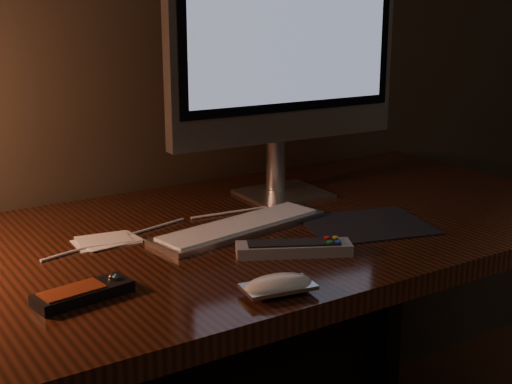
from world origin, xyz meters
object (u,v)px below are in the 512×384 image
keyboard (240,226)px  media_remote (83,293)px  mouse (278,288)px  tv_remote (294,248)px  monitor (287,40)px  desk (217,278)px

keyboard → media_remote: 0.41m
keyboard → mouse: (-0.12, -0.30, 0.00)m
mouse → tv_remote: size_ratio=0.54×
monitor → mouse: 0.66m
keyboard → media_remote: (-0.38, -0.16, 0.00)m
desk → monitor: 0.54m
desk → tv_remote: tv_remote is taller
mouse → media_remote: media_remote is taller
mouse → tv_remote: tv_remote is taller
monitor → keyboard: (-0.22, -0.15, -0.35)m
monitor → keyboard: 0.44m
keyboard → media_remote: size_ratio=2.43×
keyboard → media_remote: media_remote is taller
keyboard → mouse: bearing=-120.7°
desk → monitor: monitor is taller
tv_remote → desk: bearing=121.2°
desk → media_remote: (-0.37, -0.23, 0.14)m
desk → keyboard: (0.01, -0.08, 0.14)m
mouse → tv_remote: 0.18m
desk → monitor: (0.23, 0.08, 0.48)m
tv_remote → media_remote: bearing=-154.9°
media_remote → monitor: bearing=19.5°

